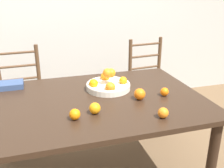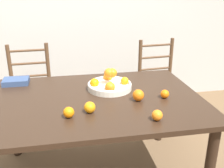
% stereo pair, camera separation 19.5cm
% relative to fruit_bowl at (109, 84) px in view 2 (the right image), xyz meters
% --- Properties ---
extents(wall_back, '(8.00, 0.06, 2.60)m').
position_rel_fruit_bowl_xyz_m(wall_back, '(-0.13, 1.43, 0.54)').
color(wall_back, beige).
rests_on(wall_back, ground_plane).
extents(dining_table, '(1.55, 1.09, 0.72)m').
position_rel_fruit_bowl_xyz_m(dining_table, '(-0.13, -0.16, -0.13)').
color(dining_table, black).
rests_on(dining_table, ground_plane).
extents(fruit_bowl, '(0.35, 0.35, 0.17)m').
position_rel_fruit_bowl_xyz_m(fruit_bowl, '(0.00, 0.00, 0.00)').
color(fruit_bowl, silver).
rests_on(fruit_bowl, dining_table).
extents(orange_loose_0, '(0.07, 0.07, 0.07)m').
position_rel_fruit_bowl_xyz_m(orange_loose_0, '(-0.33, -0.42, -0.01)').
color(orange_loose_0, orange).
rests_on(orange_loose_0, dining_table).
extents(orange_loose_1, '(0.08, 0.08, 0.08)m').
position_rel_fruit_bowl_xyz_m(orange_loose_1, '(0.16, -0.26, -0.00)').
color(orange_loose_1, orange).
rests_on(orange_loose_1, dining_table).
extents(orange_loose_2, '(0.07, 0.07, 0.07)m').
position_rel_fruit_bowl_xyz_m(orange_loose_2, '(-0.20, -0.38, -0.00)').
color(orange_loose_2, orange).
rests_on(orange_loose_2, dining_table).
extents(orange_loose_3, '(0.07, 0.07, 0.07)m').
position_rel_fruit_bowl_xyz_m(orange_loose_3, '(0.20, -0.56, -0.01)').
color(orange_loose_3, orange).
rests_on(orange_loose_3, dining_table).
extents(orange_loose_4, '(0.06, 0.06, 0.06)m').
position_rel_fruit_bowl_xyz_m(orange_loose_4, '(0.36, -0.25, -0.01)').
color(orange_loose_4, orange).
rests_on(orange_loose_4, dining_table).
extents(chair_left, '(0.44, 0.42, 0.94)m').
position_rel_fruit_bowl_xyz_m(chair_left, '(-0.70, 0.70, -0.31)').
color(chair_left, '#513823').
rests_on(chair_left, ground_plane).
extents(chair_right, '(0.45, 0.44, 0.94)m').
position_rel_fruit_bowl_xyz_m(chair_right, '(0.69, 0.70, -0.31)').
color(chair_right, '#513823').
rests_on(chair_right, ground_plane).
extents(book_stack, '(0.21, 0.15, 0.04)m').
position_rel_fruit_bowl_xyz_m(book_stack, '(-0.75, 0.25, -0.02)').
color(book_stack, '#334770').
rests_on(book_stack, dining_table).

